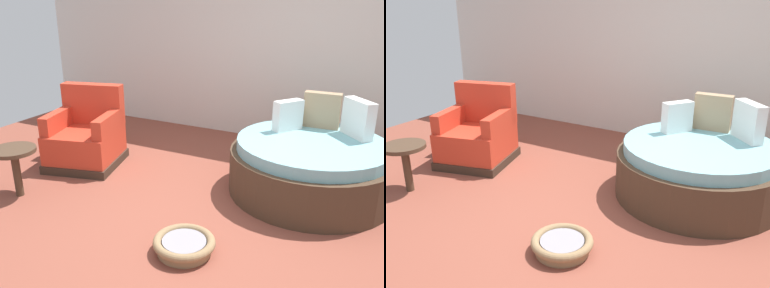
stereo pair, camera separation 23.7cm
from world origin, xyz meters
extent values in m
cube|color=brown|center=(0.00, 0.00, -0.01)|extent=(8.00, 8.00, 0.02)
cube|color=silver|center=(0.00, 2.59, 1.43)|extent=(8.00, 0.12, 2.85)
cylinder|color=#473323|center=(0.78, 1.04, 0.23)|extent=(1.65, 1.65, 0.46)
cylinder|color=#7AB7C1|center=(0.78, 1.04, 0.52)|extent=(1.52, 1.52, 0.12)
cube|color=white|center=(1.15, 1.38, 0.77)|extent=(0.35, 0.37, 0.39)
cube|color=tan|center=(0.76, 1.54, 0.77)|extent=(0.40, 0.14, 0.39)
cube|color=white|center=(0.45, 1.27, 0.74)|extent=(0.29, 0.34, 0.33)
cube|color=#38281E|center=(-1.80, 0.55, 0.05)|extent=(0.98, 0.98, 0.10)
cube|color=red|center=(-1.80, 0.55, 0.27)|extent=(0.93, 0.93, 0.34)
cube|color=red|center=(-1.88, 0.85, 0.69)|extent=(0.78, 0.35, 0.50)
cube|color=red|center=(-2.11, 0.47, 0.55)|extent=(0.29, 0.69, 0.22)
cube|color=red|center=(-1.49, 0.64, 0.55)|extent=(0.29, 0.69, 0.22)
cylinder|color=#8E704C|center=(0.13, -0.51, 0.03)|extent=(0.44, 0.44, 0.06)
torus|color=#8E704C|center=(0.13, -0.51, 0.10)|extent=(0.51, 0.51, 0.07)
cylinder|color=gray|center=(0.13, -0.51, 0.08)|extent=(0.36, 0.36, 0.05)
cylinder|color=#473323|center=(-1.87, -0.40, 0.24)|extent=(0.08, 0.08, 0.48)
cylinder|color=#473323|center=(-1.87, -0.40, 0.50)|extent=(0.44, 0.44, 0.04)
camera|label=1|loc=(1.47, -2.99, 1.98)|focal=38.30mm
camera|label=2|loc=(1.68, -2.87, 1.98)|focal=38.30mm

